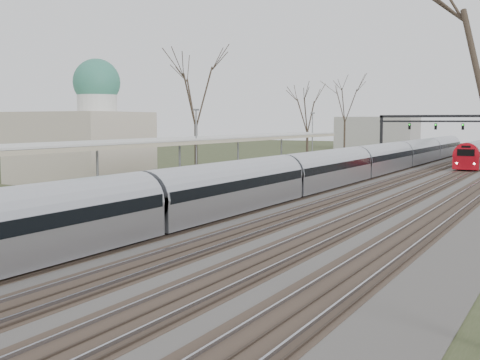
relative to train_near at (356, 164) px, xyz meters
The scene contains 7 objects.
track_bed 4.63m from the train_near, 51.11° to the left, with size 24.00×160.00×0.22m.
platform 15.55m from the train_near, 114.96° to the right, with size 3.50×69.00×1.00m, color #9E9B93.
canopy 19.86m from the train_near, 109.41° to the right, with size 4.10×50.00×3.11m.
dome_building 23.63m from the train_near, 144.76° to the right, with size 10.00×8.00×10.30m.
signal_gantry 33.71m from the train_near, 85.22° to the left, with size 21.00×0.59×6.08m.
tree_west_far 16.30m from the train_near, 166.16° to the right, with size 5.50×5.50×11.33m.
train_near is the anchor object (origin of this frame).
Camera 1 is at (14.37, 0.65, 5.28)m, focal length 45.00 mm.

